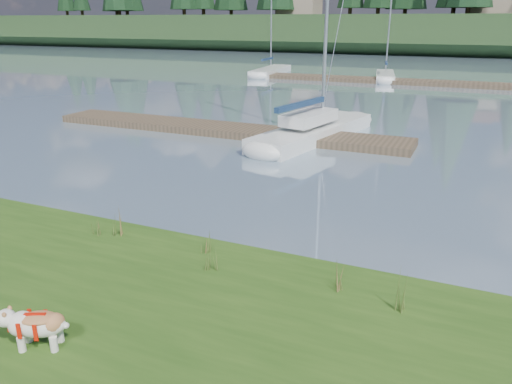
% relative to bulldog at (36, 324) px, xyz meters
% --- Properties ---
extents(ground, '(200.00, 200.00, 0.00)m').
position_rel_bulldog_xyz_m(ground, '(-0.83, 35.60, -0.71)').
color(ground, '#7B93A7').
rests_on(ground, ground).
extents(ridge, '(200.00, 20.00, 5.00)m').
position_rel_bulldog_xyz_m(ridge, '(-0.83, 78.60, 1.79)').
color(ridge, '#1D3218').
rests_on(ridge, ground).
extents(bulldog, '(0.97, 0.66, 0.57)m').
position_rel_bulldog_xyz_m(bulldog, '(0.00, 0.00, 0.00)').
color(bulldog, silver).
rests_on(bulldog, bank).
extents(sailboat_main, '(3.33, 8.56, 12.13)m').
position_rel_bulldog_xyz_m(sailboat_main, '(-0.74, 15.62, -0.29)').
color(sailboat_main, silver).
rests_on(sailboat_main, ground).
extents(dock_near, '(16.00, 2.00, 0.30)m').
position_rel_bulldog_xyz_m(dock_near, '(-4.83, 14.60, -0.56)').
color(dock_near, '#4C3D2C').
rests_on(dock_near, ground).
extents(dock_far, '(26.00, 2.20, 0.30)m').
position_rel_bulldog_xyz_m(dock_far, '(1.17, 35.60, -0.56)').
color(dock_far, '#4C3D2C').
rests_on(dock_far, ground).
extents(sailboat_bg_1, '(2.41, 8.56, 12.55)m').
position_rel_bulldog_xyz_m(sailboat_bg_1, '(-12.10, 38.33, -0.38)').
color(sailboat_bg_1, silver).
rests_on(sailboat_bg_1, ground).
extents(sailboat_bg_2, '(2.61, 6.96, 10.39)m').
position_rel_bulldog_xyz_m(sailboat_bg_2, '(-2.18, 38.13, -0.38)').
color(sailboat_bg_2, silver).
rests_on(sailboat_bg_2, ground).
extents(weed_0, '(0.17, 0.14, 0.65)m').
position_rel_bulldog_xyz_m(weed_0, '(-1.43, 3.45, -0.08)').
color(weed_0, '#475B23').
rests_on(weed_0, bank).
extents(weed_1, '(0.17, 0.14, 0.46)m').
position_rel_bulldog_xyz_m(weed_1, '(0.66, 3.49, -0.17)').
color(weed_1, '#475B23').
rests_on(weed_1, bank).
extents(weed_2, '(0.17, 0.14, 0.54)m').
position_rel_bulldog_xyz_m(weed_2, '(3.30, 3.18, -0.13)').
color(weed_2, '#475B23').
rests_on(weed_2, bank).
extents(weed_3, '(0.17, 0.14, 0.45)m').
position_rel_bulldog_xyz_m(weed_3, '(-1.85, 3.31, -0.17)').
color(weed_3, '#475B23').
rests_on(weed_3, bank).
extents(weed_4, '(0.17, 0.14, 0.53)m').
position_rel_bulldog_xyz_m(weed_4, '(1.09, 2.91, -0.14)').
color(weed_4, '#475B23').
rests_on(weed_4, bank).
extents(weed_5, '(0.17, 0.14, 0.71)m').
position_rel_bulldog_xyz_m(weed_5, '(4.37, 2.89, -0.06)').
color(weed_5, '#475B23').
rests_on(weed_5, bank).
extents(mud_lip, '(60.00, 0.50, 0.14)m').
position_rel_bulldog_xyz_m(mud_lip, '(-0.83, 4.00, -0.64)').
color(mud_lip, '#33281C').
rests_on(mud_lip, ground).
extents(house_0, '(6.30, 5.30, 4.65)m').
position_rel_bulldog_xyz_m(house_0, '(-22.83, 75.60, 6.60)').
color(house_0, gray).
rests_on(house_0, ridge).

